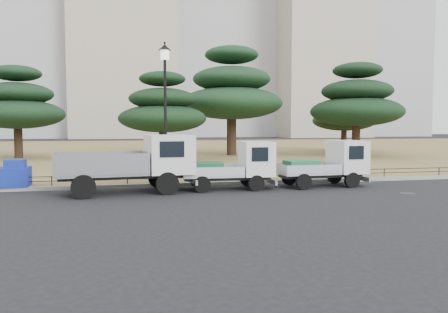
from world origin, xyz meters
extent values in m
plane|color=black|center=(0.00, 0.00, 0.00)|extent=(220.00, 220.00, 0.00)
cube|color=olive|center=(0.00, 30.60, 0.07)|extent=(120.00, 56.00, 0.15)
cube|color=gray|center=(0.00, 2.60, 0.08)|extent=(120.00, 0.25, 0.16)
cylinder|color=black|center=(-2.51, 0.38, 0.43)|extent=(0.88, 0.27, 0.87)
cylinder|color=black|center=(-2.72, 2.28, 0.43)|extent=(0.88, 0.27, 0.87)
cylinder|color=black|center=(-5.50, 0.06, 0.43)|extent=(0.88, 0.27, 0.87)
cylinder|color=black|center=(-5.70, 1.96, 0.43)|extent=(0.88, 0.27, 0.87)
cube|color=#2D2D30|center=(-4.07, 1.18, 0.66)|extent=(4.93, 1.55, 0.15)
cube|color=slate|center=(-4.93, 1.08, 1.16)|extent=(3.56, 2.25, 0.85)
cube|color=silver|center=(-2.37, 1.36, 1.48)|extent=(1.90, 2.23, 1.49)
cylinder|color=black|center=(1.01, 0.60, 0.32)|extent=(0.65, 0.19, 0.65)
cylinder|color=black|center=(1.04, 2.04, 0.32)|extent=(0.65, 0.19, 0.65)
cylinder|color=black|center=(-1.15, 0.65, 0.32)|extent=(0.65, 0.19, 0.65)
cylinder|color=black|center=(-1.12, 2.09, 0.32)|extent=(0.65, 0.19, 0.65)
cube|color=#2D2D30|center=(-0.02, 1.34, 0.48)|extent=(3.51, 0.88, 0.15)
cube|color=silver|center=(-0.65, 1.36, 0.77)|extent=(2.45, 1.53, 0.43)
cube|color=silver|center=(1.21, 1.32, 1.25)|extent=(1.25, 1.63, 1.40)
cube|color=#185635|center=(-0.89, 1.36, 0.88)|extent=(1.35, 0.99, 0.48)
cylinder|color=black|center=(5.19, 0.67, 0.33)|extent=(0.67, 0.21, 0.66)
cylinder|color=black|center=(5.12, 2.13, 0.33)|extent=(0.67, 0.21, 0.66)
cylinder|color=black|center=(3.00, 0.56, 0.33)|extent=(0.67, 0.21, 0.66)
cylinder|color=black|center=(2.93, 2.03, 0.33)|extent=(0.67, 0.21, 0.66)
cube|color=#2D2D30|center=(4.09, 1.35, 0.48)|extent=(3.59, 0.98, 0.15)
cube|color=#AEB1B6|center=(3.45, 1.32, 0.78)|extent=(2.52, 1.61, 0.44)
cube|color=silver|center=(5.34, 1.41, 1.26)|extent=(1.31, 1.68, 1.40)
cube|color=#1E6940|center=(3.21, 1.31, 0.89)|extent=(1.39, 1.04, 0.48)
cylinder|color=black|center=(-2.37, 2.90, 0.23)|extent=(0.45, 0.45, 0.16)
cylinder|color=black|center=(-2.37, 2.90, 2.85)|extent=(0.12, 0.12, 5.07)
cylinder|color=white|center=(-2.37, 2.90, 5.58)|extent=(0.41, 0.41, 0.41)
cone|color=black|center=(-2.37, 2.90, 5.91)|extent=(0.53, 0.53, 0.25)
cylinder|color=black|center=(0.00, 2.75, 0.35)|extent=(38.00, 0.03, 0.03)
cylinder|color=black|center=(0.00, 2.75, 0.53)|extent=(38.00, 0.03, 0.03)
cylinder|color=black|center=(0.00, 2.75, 0.35)|extent=(0.04, 0.04, 0.40)
cube|color=#152AA6|center=(-8.70, 3.00, 0.53)|extent=(1.71, 1.30, 0.76)
cube|color=#152AA6|center=(-8.37, 2.84, 1.08)|extent=(0.80, 0.70, 0.33)
cylinder|color=#2D2D30|center=(6.50, -1.20, 0.01)|extent=(0.60, 0.60, 0.01)
cylinder|color=black|center=(-12.18, 19.72, 1.51)|extent=(0.61, 0.61, 2.72)
ellipsoid|color=black|center=(-12.18, 19.72, 3.48)|extent=(6.98, 6.98, 2.23)
ellipsoid|color=black|center=(-12.18, 19.72, 5.01)|extent=(5.33, 5.33, 1.71)
ellipsoid|color=black|center=(-12.18, 19.72, 6.54)|extent=(3.68, 3.68, 1.18)
cylinder|color=black|center=(-1.65, 14.50, 1.35)|extent=(0.54, 0.54, 2.41)
ellipsoid|color=black|center=(-1.65, 14.50, 3.10)|extent=(6.07, 6.07, 1.94)
ellipsoid|color=black|center=(-1.65, 14.50, 4.45)|extent=(4.63, 4.63, 1.48)
ellipsoid|color=black|center=(-1.65, 14.50, 5.80)|extent=(3.20, 3.20, 1.02)
cylinder|color=black|center=(4.46, 19.80, 1.92)|extent=(0.80, 0.80, 3.54)
ellipsoid|color=#16321B|center=(4.46, 19.80, 4.48)|extent=(8.51, 8.51, 2.72)
ellipsoid|color=#16321B|center=(4.46, 19.80, 6.47)|extent=(6.50, 6.50, 2.08)
ellipsoid|color=#16321B|center=(4.46, 19.80, 8.46)|extent=(4.49, 4.49, 1.44)
cylinder|color=black|center=(14.01, 16.35, 1.61)|extent=(0.66, 0.66, 2.93)
ellipsoid|color=black|center=(14.01, 16.35, 3.74)|extent=(7.43, 7.43, 2.38)
ellipsoid|color=black|center=(14.01, 16.35, 5.38)|extent=(5.68, 5.68, 1.82)
ellipsoid|color=black|center=(14.01, 16.35, 7.03)|extent=(3.92, 3.92, 1.25)
cylinder|color=black|center=(16.47, 23.13, 1.35)|extent=(0.54, 0.54, 2.41)
ellipsoid|color=black|center=(16.47, 23.13, 3.10)|extent=(6.14, 6.14, 1.97)
ellipsoid|color=black|center=(16.47, 23.13, 4.45)|extent=(4.69, 4.69, 1.50)
ellipsoid|color=black|center=(16.47, 23.13, 5.80)|extent=(3.24, 3.24, 1.04)
cube|color=#AAA08C|center=(-5.00, 85.00, 27.50)|extent=(22.00, 20.00, 55.00)
cube|color=#AAA08C|center=(40.00, 82.00, 24.00)|extent=(20.00, 18.00, 48.00)
cube|color=#A0A0A5|center=(58.00, 90.00, 35.00)|extent=(24.00, 20.00, 70.00)
cylinder|color=#D83F33|center=(72.00, 85.00, 30.00)|extent=(1.80, 1.80, 60.00)
camera|label=1|loc=(-3.84, -15.92, 2.58)|focal=35.00mm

